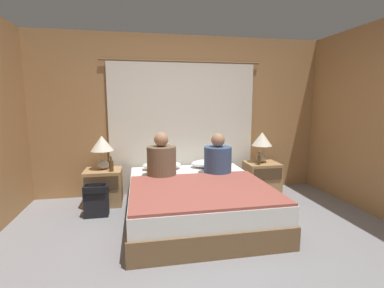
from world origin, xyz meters
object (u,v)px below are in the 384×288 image
nightstand_right (262,178)px  lamp_left (102,146)px  person_right_in_bed (218,158)px  pillow_left (162,165)px  person_left_in_bed (162,159)px  beer_bottle_on_left_stand (111,165)px  lamp_right (262,142)px  beer_bottle_on_right_stand (259,160)px  nightstand_left (104,187)px  pillow_right (210,163)px  bed (196,200)px  backpack_on_floor (96,199)px

nightstand_right → lamp_left: size_ratio=1.06×
person_right_in_bed → pillow_left: bearing=151.9°
person_left_in_bed → beer_bottle_on_left_stand: bearing=162.5°
lamp_right → person_right_in_bed: size_ratio=0.84×
pillow_left → beer_bottle_on_right_stand: 1.50m
person_left_in_bed → pillow_left: bearing=85.3°
nightstand_left → lamp_right: lamp_right is taller
pillow_right → beer_bottle_on_right_stand: size_ratio=2.89×
bed → pillow_right: bearing=64.7°
backpack_on_floor → lamp_right: bearing=10.7°
nightstand_left → person_left_in_bed: size_ratio=0.85×
beer_bottle_on_right_stand → person_left_in_bed: bearing=-171.9°
bed → beer_bottle_on_left_stand: bearing=151.3°
nightstand_right → person_left_in_bed: person_left_in_bed is taller
beer_bottle_on_left_stand → pillow_right: bearing=7.4°
beer_bottle_on_left_stand → backpack_on_floor: beer_bottle_on_left_stand is taller
lamp_left → bed: bearing=-31.9°
lamp_left → person_left_in_bed: bearing=-25.0°
person_right_in_bed → beer_bottle_on_right_stand: 0.76m
person_right_in_bed → backpack_on_floor: person_right_in_bed is taller
backpack_on_floor → bed: bearing=-13.0°
person_left_in_bed → person_right_in_bed: size_ratio=1.05×
nightstand_left → lamp_left: size_ratio=1.06×
nightstand_right → lamp_right: (-0.00, 0.04, 0.59)m
nightstand_left → lamp_left: 0.59m
pillow_left → person_right_in_bed: person_right_in_bed is taller
lamp_right → pillow_left: bearing=179.1°
beer_bottle_on_right_stand → nightstand_right: bearing=46.3°
bed → nightstand_left: (-1.22, 0.72, 0.03)m
nightstand_left → person_right_in_bed: person_right_in_bed is taller
lamp_left → person_left_in_bed: (0.82, -0.38, -0.14)m
bed → nightstand_right: size_ratio=3.90×
nightstand_right → pillow_right: (-0.85, 0.07, 0.27)m
bed → nightstand_right: 1.42m
lamp_left → nightstand_right: bearing=-1.0°
bed → person_right_in_bed: bearing=44.6°
pillow_left → pillow_right: (0.75, 0.00, 0.00)m
person_left_in_bed → lamp_right: bearing=13.1°
lamp_left → beer_bottle_on_right_stand: 2.35m
person_right_in_bed → nightstand_left: bearing=168.2°
lamp_right → pillow_right: bearing=178.3°
bed → nightstand_left: nightstand_left is taller
bed → lamp_left: bearing=148.1°
lamp_left → backpack_on_floor: lamp_left is taller
beer_bottle_on_left_stand → beer_bottle_on_right_stand: size_ratio=1.08×
nightstand_right → person_right_in_bed: person_right_in_bed is taller
lamp_right → nightstand_right: bearing=-90.0°
lamp_left → pillow_left: 0.91m
person_right_in_bed → bed: bearing=-135.4°
pillow_right → beer_bottle_on_left_stand: beer_bottle_on_left_stand is taller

